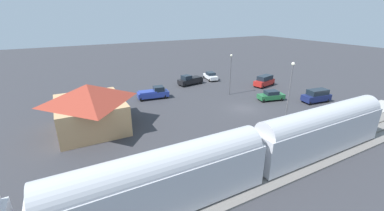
{
  "coord_description": "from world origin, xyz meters",
  "views": [
    {
      "loc": [
        -28.21,
        24.54,
        14.23
      ],
      "look_at": [
        2.89,
        7.76,
        1.0
      ],
      "focal_mm": 23.18,
      "sensor_mm": 36.0,
      "label": 1
    }
  ],
  "objects_px": {
    "pickup_black": "(190,80)",
    "pickup_blue": "(154,93)",
    "passenger_train": "(164,179)",
    "suv_navy": "(317,96)",
    "suv_red": "(264,81)",
    "light_pole_lot_center": "(231,70)",
    "pedestrian_on_platform": "(249,136)",
    "station_building": "(90,106)",
    "light_pole_near_platform": "(290,87)",
    "sedan_white": "(211,76)",
    "sedan_green": "(271,95)"
  },
  "relations": [
    {
      "from": "station_building",
      "to": "sedan_white",
      "type": "relative_size",
      "value": 2.17
    },
    {
      "from": "pedestrian_on_platform",
      "to": "pickup_black",
      "type": "height_order",
      "value": "pickup_black"
    },
    {
      "from": "passenger_train",
      "to": "pickup_blue",
      "type": "xyz_separation_m",
      "value": [
        25.52,
        -8.45,
        -1.83
      ]
    },
    {
      "from": "sedan_green",
      "to": "suv_red",
      "type": "relative_size",
      "value": 0.92
    },
    {
      "from": "pickup_black",
      "to": "light_pole_lot_center",
      "type": "distance_m",
      "value": 10.64
    },
    {
      "from": "pickup_blue",
      "to": "light_pole_near_platform",
      "type": "distance_m",
      "value": 22.59
    },
    {
      "from": "passenger_train",
      "to": "suv_navy",
      "type": "height_order",
      "value": "passenger_train"
    },
    {
      "from": "pedestrian_on_platform",
      "to": "pickup_blue",
      "type": "relative_size",
      "value": 0.3
    },
    {
      "from": "station_building",
      "to": "pickup_black",
      "type": "relative_size",
      "value": 1.83
    },
    {
      "from": "passenger_train",
      "to": "pedestrian_on_platform",
      "type": "bearing_deg",
      "value": -68.97
    },
    {
      "from": "station_building",
      "to": "pedestrian_on_platform",
      "type": "xyz_separation_m",
      "value": [
        -13.35,
        -14.86,
        -1.83
      ]
    },
    {
      "from": "sedan_white",
      "to": "suv_red",
      "type": "xyz_separation_m",
      "value": [
        -9.68,
        -6.95,
        0.27
      ]
    },
    {
      "from": "pedestrian_on_platform",
      "to": "light_pole_lot_center",
      "type": "relative_size",
      "value": 0.23
    },
    {
      "from": "suv_red",
      "to": "light_pole_lot_center",
      "type": "bearing_deg",
      "value": 97.0
    },
    {
      "from": "suv_red",
      "to": "suv_navy",
      "type": "bearing_deg",
      "value": -176.3
    },
    {
      "from": "pedestrian_on_platform",
      "to": "sedan_green",
      "type": "relative_size",
      "value": 0.36
    },
    {
      "from": "sedan_white",
      "to": "light_pole_near_platform",
      "type": "distance_m",
      "value": 25.85
    },
    {
      "from": "sedan_green",
      "to": "pedestrian_on_platform",
      "type": "bearing_deg",
      "value": 126.79
    },
    {
      "from": "passenger_train",
      "to": "light_pole_near_platform",
      "type": "relative_size",
      "value": 6.17
    },
    {
      "from": "suv_red",
      "to": "pickup_black",
      "type": "bearing_deg",
      "value": 57.63
    },
    {
      "from": "sedan_green",
      "to": "sedan_white",
      "type": "distance_m",
      "value": 16.99
    },
    {
      "from": "sedan_white",
      "to": "sedan_green",
      "type": "bearing_deg",
      "value": -174.53
    },
    {
      "from": "pedestrian_on_platform",
      "to": "sedan_green",
      "type": "xyz_separation_m",
      "value": [
        10.4,
        -13.9,
        -0.4
      ]
    },
    {
      "from": "passenger_train",
      "to": "station_building",
      "type": "height_order",
      "value": "station_building"
    },
    {
      "from": "station_building",
      "to": "light_pole_near_platform",
      "type": "relative_size",
      "value": 1.21
    },
    {
      "from": "passenger_train",
      "to": "light_pole_near_platform",
      "type": "xyz_separation_m",
      "value": [
        6.8,
        -20.34,
        2.43
      ]
    },
    {
      "from": "suv_navy",
      "to": "light_pole_near_platform",
      "type": "xyz_separation_m",
      "value": [
        -3.93,
        11.71,
        4.14
      ]
    },
    {
      "from": "suv_navy",
      "to": "suv_red",
      "type": "height_order",
      "value": "same"
    },
    {
      "from": "light_pole_near_platform",
      "to": "suv_red",
      "type": "bearing_deg",
      "value": -35.33
    },
    {
      "from": "pedestrian_on_platform",
      "to": "light_pole_lot_center",
      "type": "height_order",
      "value": "light_pole_lot_center"
    },
    {
      "from": "passenger_train",
      "to": "light_pole_lot_center",
      "type": "bearing_deg",
      "value": -45.69
    },
    {
      "from": "suv_navy",
      "to": "pickup_black",
      "type": "xyz_separation_m",
      "value": [
        19.78,
        13.74,
        -0.12
      ]
    },
    {
      "from": "sedan_white",
      "to": "light_pole_near_platform",
      "type": "relative_size",
      "value": 0.56
    },
    {
      "from": "sedan_green",
      "to": "suv_red",
      "type": "distance_m",
      "value": 8.99
    },
    {
      "from": "suv_red",
      "to": "pickup_blue",
      "type": "bearing_deg",
      "value": 81.91
    },
    {
      "from": "station_building",
      "to": "sedan_white",
      "type": "bearing_deg",
      "value": -62.79
    },
    {
      "from": "passenger_train",
      "to": "light_pole_near_platform",
      "type": "height_order",
      "value": "light_pole_near_platform"
    },
    {
      "from": "pickup_black",
      "to": "pickup_blue",
      "type": "xyz_separation_m",
      "value": [
        -4.99,
        9.86,
        0.0
      ]
    },
    {
      "from": "pedestrian_on_platform",
      "to": "light_pole_lot_center",
      "type": "bearing_deg",
      "value": -30.07
    },
    {
      "from": "suv_navy",
      "to": "passenger_train",
      "type": "bearing_deg",
      "value": 108.5
    },
    {
      "from": "station_building",
      "to": "light_pole_near_platform",
      "type": "bearing_deg",
      "value": -115.85
    },
    {
      "from": "sedan_white",
      "to": "light_pole_lot_center",
      "type": "relative_size",
      "value": 0.64
    },
    {
      "from": "sedan_green",
      "to": "suv_navy",
      "type": "bearing_deg",
      "value": -125.36
    },
    {
      "from": "light_pole_near_platform",
      "to": "pickup_black",
      "type": "bearing_deg",
      "value": 4.89
    },
    {
      "from": "light_pole_near_platform",
      "to": "station_building",
      "type": "bearing_deg",
      "value": 64.15
    },
    {
      "from": "pickup_blue",
      "to": "sedan_green",
      "type": "bearing_deg",
      "value": -120.87
    },
    {
      "from": "pickup_blue",
      "to": "station_building",
      "type": "bearing_deg",
      "value": 123.82
    },
    {
      "from": "suv_red",
      "to": "light_pole_near_platform",
      "type": "height_order",
      "value": "light_pole_near_platform"
    },
    {
      "from": "pedestrian_on_platform",
      "to": "sedan_green",
      "type": "bearing_deg",
      "value": -53.21
    },
    {
      "from": "suv_red",
      "to": "light_pole_near_platform",
      "type": "distance_m",
      "value": 19.41
    }
  ]
}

